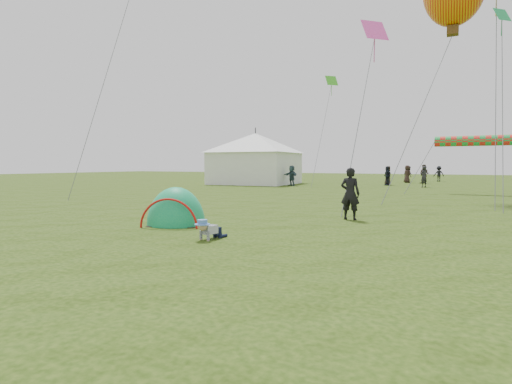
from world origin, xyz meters
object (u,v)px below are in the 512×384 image
at_px(event_marquee, 255,157).
at_px(standing_adult, 350,194).
at_px(crawling_toddler, 208,229).
at_px(popup_tent, 176,225).

bearing_deg(event_marquee, standing_adult, -58.54).
xyz_separation_m(crawling_toddler, popup_tent, (-2.20, 1.51, -0.26)).
distance_m(crawling_toddler, event_marquee, 27.63).
relative_size(crawling_toddler, popup_tent, 0.30).
bearing_deg(event_marquee, popup_tent, -71.32).
xyz_separation_m(crawling_toddler, standing_adult, (2.16, 5.04, 0.60)).
bearing_deg(standing_adult, crawling_toddler, 67.43).
distance_m(popup_tent, standing_adult, 5.67).
height_order(popup_tent, standing_adult, standing_adult).
relative_size(crawling_toddler, event_marquee, 0.09).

